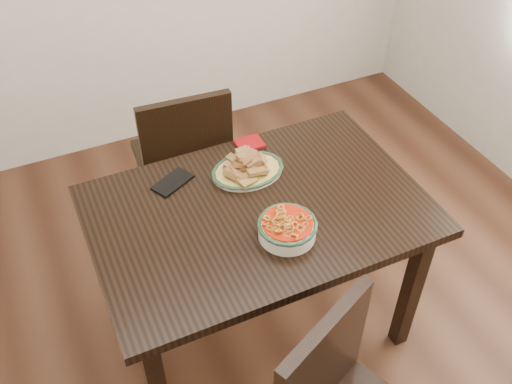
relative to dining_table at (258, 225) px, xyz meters
name	(u,v)px	position (x,y,z in m)	size (l,w,h in m)	color
floor	(278,338)	(0.05, -0.11, -0.66)	(3.50, 3.50, 0.00)	#361C11
dining_table	(258,225)	(0.00, 0.00, 0.00)	(1.25, 0.83, 0.75)	black
chair_far	(184,157)	(-0.07, 0.70, -0.16)	(0.45, 0.45, 0.89)	black
fish_plate	(248,164)	(0.04, 0.20, 0.14)	(0.29, 0.23, 0.11)	beige
noodle_bowl	(287,227)	(0.03, -0.17, 0.14)	(0.21, 0.21, 0.08)	white
smartphone	(173,182)	(-0.25, 0.26, 0.10)	(0.16, 0.09, 0.01)	black
napkin	(250,144)	(0.13, 0.36, 0.10)	(0.11, 0.09, 0.01)	maroon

